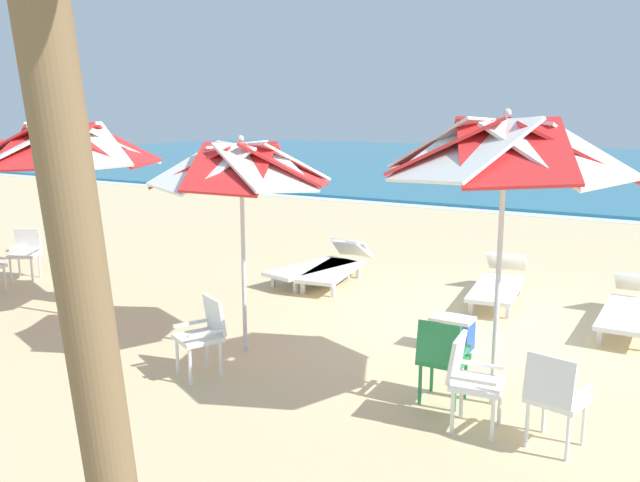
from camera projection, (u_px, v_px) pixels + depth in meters
ground_plane at (491, 333)px, 8.60m from camera, size 80.00×80.00×0.00m
surf_foam at (606, 220)px, 17.57m from camera, size 80.00×0.70×0.01m
beach_umbrella_0 at (505, 151)px, 6.05m from camera, size 2.37×2.37×2.87m
plastic_chair_0 at (442, 356)px, 6.44m from camera, size 0.46×0.48×0.87m
plastic_chair_1 at (555, 395)px, 5.55m from camera, size 0.52×0.54×0.87m
plastic_chair_2 at (470, 377)px, 5.93m from camera, size 0.51×0.48×0.87m
beach_umbrella_1 at (241, 167)px, 7.55m from camera, size 2.14×2.14×2.58m
plastic_chair_3 at (204, 332)px, 7.15m from camera, size 0.59×0.61×0.87m
beach_umbrella_2 at (65, 146)px, 8.86m from camera, size 2.53×2.53×2.78m
plastic_chair_4 at (74, 269)px, 10.01m from camera, size 0.53×0.50×0.87m
plastic_chair_7 at (26, 251)px, 11.31m from camera, size 0.61×0.63×0.87m
sun_lounger_0 at (631, 308)px, 8.75m from camera, size 0.64×2.15×0.62m
sun_lounger_1 at (499, 283)px, 10.02m from camera, size 0.89×2.21×0.62m
sun_lounger_2 at (336, 266)px, 11.10m from camera, size 0.96×2.22×0.62m
sun_lounger_3 at (320, 264)px, 11.26m from camera, size 1.07×2.23×0.62m
palm_tree_1 at (65, 130)px, 3.53m from camera, size 2.42×2.50×4.57m
cooler_box at (452, 333)px, 8.01m from camera, size 0.50×0.34×0.40m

